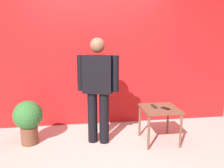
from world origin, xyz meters
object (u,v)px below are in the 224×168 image
(potted_plant, at_px, (28,119))
(cell_phone, at_px, (166,108))
(standing_person, at_px, (98,86))
(side_table, at_px, (160,113))
(tv_remote, at_px, (154,106))

(potted_plant, bearing_deg, cell_phone, -7.41)
(standing_person, bearing_deg, cell_phone, -9.94)
(standing_person, relative_size, potted_plant, 2.37)
(standing_person, height_order, potted_plant, standing_person)
(side_table, height_order, cell_phone, cell_phone)
(side_table, bearing_deg, standing_person, 172.66)
(side_table, xyz_separation_m, tv_remote, (-0.08, 0.06, 0.09))
(standing_person, bearing_deg, potted_plant, 175.04)
(potted_plant, bearing_deg, side_table, -6.08)
(cell_phone, bearing_deg, side_table, 114.94)
(side_table, height_order, tv_remote, tv_remote)
(standing_person, height_order, tv_remote, standing_person)
(cell_phone, bearing_deg, standing_person, 143.28)
(tv_remote, height_order, potted_plant, potted_plant)
(standing_person, bearing_deg, side_table, -7.34)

